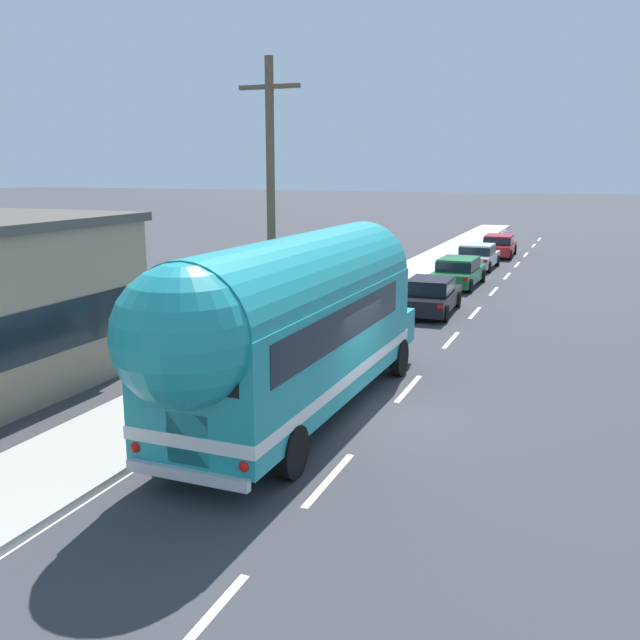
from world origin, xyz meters
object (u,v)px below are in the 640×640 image
(car_second, at_px, (458,271))
(car_fourth, at_px, (499,245))
(utility_pole, at_px, (271,208))
(car_lead, at_px, (430,294))
(painted_bus, at_px, (291,322))
(car_third, at_px, (477,255))

(car_second, xyz_separation_m, car_fourth, (0.26, 12.51, 0.00))
(utility_pole, relative_size, car_lead, 1.88)
(painted_bus, height_order, car_second, painted_bus)
(car_third, bearing_deg, painted_bus, -89.68)
(painted_bus, xyz_separation_m, car_third, (-0.15, 26.34, -1.57))
(car_second, distance_m, car_third, 6.47)
(car_lead, height_order, car_fourth, same)
(painted_bus, bearing_deg, utility_pole, 119.56)
(car_lead, relative_size, car_third, 1.02)
(car_third, bearing_deg, utility_pole, -96.51)
(utility_pole, height_order, car_second, utility_pole)
(car_lead, xyz_separation_m, car_fourth, (0.09, 19.28, 0.01))
(painted_bus, xyz_separation_m, car_fourth, (0.24, 32.38, -1.56))
(painted_bus, relative_size, car_lead, 2.56)
(car_third, relative_size, car_fourth, 0.92)
(painted_bus, height_order, car_lead, painted_bus)
(painted_bus, bearing_deg, car_lead, 89.35)
(car_second, height_order, car_third, same)
(utility_pole, height_order, painted_bus, utility_pole)
(utility_pole, relative_size, car_second, 1.77)
(car_third, bearing_deg, car_fourth, 86.34)
(car_fourth, bearing_deg, painted_bus, -90.42)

